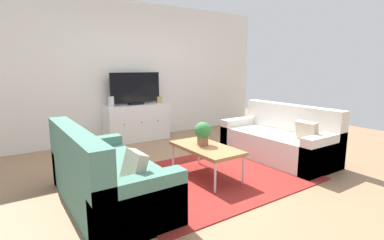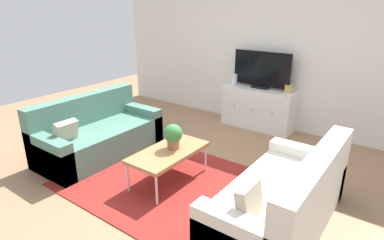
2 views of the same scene
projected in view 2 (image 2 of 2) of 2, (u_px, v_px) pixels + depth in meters
The scene contains 11 objects.
ground_plane at pixel (178, 179), 4.07m from camera, with size 10.00×10.00×0.00m, color #997251.
wall_back at pixel (269, 49), 5.54m from camera, with size 6.40×0.12×2.70m, color silver.
area_rug at pixel (170, 183), 3.95m from camera, with size 2.50×1.90×0.01m, color maroon.
couch_left_side at pixel (96, 135), 4.69m from camera, with size 0.85×1.77×0.84m.
couch_right_side at pixel (287, 203), 3.10m from camera, with size 0.85×1.77×0.84m.
coffee_table at pixel (169, 153), 3.89m from camera, with size 0.53×1.03×0.42m.
potted_plant at pixel (173, 135), 3.88m from camera, with size 0.23×0.23×0.31m.
tv_console at pixel (258, 108), 5.66m from camera, with size 1.25×0.47×0.71m.
flat_screen_tv at pixel (262, 70), 5.44m from camera, with size 1.01×0.16×0.63m.
glass_vase at pixel (234, 79), 5.78m from camera, with size 0.11×0.11×0.19m, color silver.
mantel_clock at pixel (289, 89), 5.23m from camera, with size 0.11×0.07×0.13m, color tan.
Camera 2 is at (2.26, -2.77, 2.10)m, focal length 30.06 mm.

